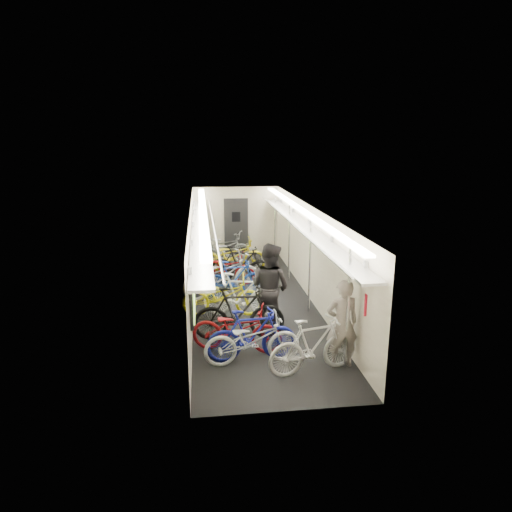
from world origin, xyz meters
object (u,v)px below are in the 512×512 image
object	(u,v)px
passenger_near	(342,324)
passenger_mid	(270,287)
bicycle_0	(252,340)
backpack	(372,305)
bicycle_1	(252,335)

from	to	relation	value
passenger_near	passenger_mid	distance (m)	2.06
bicycle_0	backpack	world-z (taller)	backpack
bicycle_1	passenger_mid	xyz separation A→B (m)	(0.55, 1.39, 0.45)
bicycle_0	bicycle_1	size ratio (longest dim) A/B	1.05
passenger_near	backpack	xyz separation A→B (m)	(0.40, -0.33, 0.46)
bicycle_1	passenger_mid	distance (m)	1.56
passenger_near	passenger_mid	xyz separation A→B (m)	(-1.04, 1.77, 0.14)
backpack	bicycle_0	bearing A→B (deg)	-175.10
passenger_mid	backpack	world-z (taller)	passenger_mid
bicycle_0	bicycle_1	bearing A→B (deg)	-5.15
bicycle_0	passenger_near	distance (m)	1.65
bicycle_0	backpack	xyz separation A→B (m)	(1.99, -0.60, 0.81)
bicycle_0	passenger_near	bearing A→B (deg)	-103.38
passenger_near	passenger_mid	world-z (taller)	passenger_mid
bicycle_0	bicycle_1	xyz separation A→B (m)	(0.00, 0.11, 0.04)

